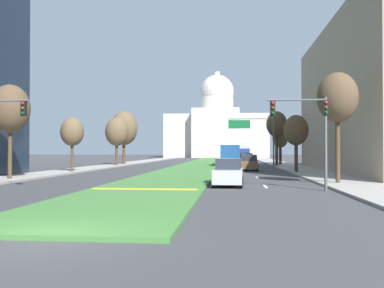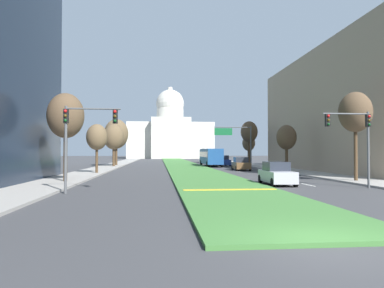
{
  "view_description": "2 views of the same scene",
  "coord_description": "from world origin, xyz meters",
  "views": [
    {
      "loc": [
        4.67,
        -10.09,
        2.26
      ],
      "look_at": [
        -2.32,
        64.26,
        3.35
      ],
      "focal_mm": 39.45,
      "sensor_mm": 36.0,
      "label": 1
    },
    {
      "loc": [
        -4.35,
        -8.62,
        2.48
      ],
      "look_at": [
        1.71,
        54.53,
        3.89
      ],
      "focal_mm": 32.5,
      "sensor_mm": 36.0,
      "label": 2
    }
  ],
  "objects": [
    {
      "name": "street_tree_right_mid",
      "position": [
        10.95,
        31.81,
        4.16
      ],
      "size": [
        2.39,
        2.39,
        5.71
      ],
      "color": "#4C3823",
      "rests_on": "ground_plane"
    },
    {
      "name": "capitol_building",
      "position": [
        0.0,
        124.6,
        8.86
      ],
      "size": [
        31.66,
        24.18,
        27.45
      ],
      "color": "beige",
      "rests_on": "ground_plane"
    },
    {
      "name": "sedan_midblock",
      "position": [
        6.62,
        37.02,
        0.82
      ],
      "size": [
        2.17,
        4.24,
        1.75
      ],
      "color": "brown",
      "rests_on": "ground_plane"
    },
    {
      "name": "street_tree_left_distant",
      "position": [
        -11.76,
        53.11,
        5.58
      ],
      "size": [
        4.15,
        4.15,
        8.2
      ],
      "color": "#4C3823",
      "rests_on": "ground_plane"
    },
    {
      "name": "street_tree_left_near",
      "position": [
        -11.75,
        19.83,
        5.31
      ],
      "size": [
        2.88,
        2.88,
        7.15
      ],
      "color": "#4C3823",
      "rests_on": "ground_plane"
    },
    {
      "name": "sedan_far_horizon",
      "position": [
        6.4,
        61.91,
        0.86
      ],
      "size": [
        2.17,
        4.56,
        1.86
      ],
      "color": "black",
      "rests_on": "ground_plane"
    },
    {
      "name": "street_tree_right_far",
      "position": [
        10.86,
        48.71,
        5.75
      ],
      "size": [
        2.85,
        2.85,
        7.63
      ],
      "color": "#4C3823",
      "rests_on": "ground_plane"
    },
    {
      "name": "overhead_guide_sign",
      "position": [
        7.79,
        44.6,
        4.67
      ],
      "size": [
        5.95,
        0.2,
        6.5
      ],
      "color": "#515456",
      "rests_on": "ground_plane"
    },
    {
      "name": "street_tree_right_distant",
      "position": [
        11.79,
        52.56,
        3.97
      ],
      "size": [
        2.3,
        2.3,
        5.49
      ],
      "color": "#4C3823",
      "rests_on": "ground_plane"
    },
    {
      "name": "median_curb_nose",
      "position": [
        0.0,
        12.38,
        0.16
      ],
      "size": [
        5.73,
        0.5,
        0.04
      ],
      "primitive_type": "cube",
      "color": "gold",
      "rests_on": "grass_median"
    },
    {
      "name": "grass_median",
      "position": [
        0.0,
        56.46,
        0.07
      ],
      "size": [
        6.37,
        112.93,
        0.14
      ],
      "primitive_type": "cube",
      "color": "#427A38",
      "rests_on": "ground_plane"
    },
    {
      "name": "box_truck_delivery",
      "position": [
        6.75,
        68.26,
        1.68
      ],
      "size": [
        2.4,
        6.4,
        3.2
      ],
      "color": "navy",
      "rests_on": "ground_plane"
    },
    {
      "name": "street_tree_right_near",
      "position": [
        11.57,
        18.13,
        5.65
      ],
      "size": [
        2.63,
        2.63,
        7.35
      ],
      "color": "#4C3823",
      "rests_on": "ground_plane"
    },
    {
      "name": "ground_plane",
      "position": [
        0.0,
        62.74,
        0.0
      ],
      "size": [
        276.04,
        276.04,
        0.0
      ],
      "primitive_type": "plane",
      "color": "#3D3D3F"
    },
    {
      "name": "street_tree_left_mid",
      "position": [
        -11.18,
        30.63,
        4.06
      ],
      "size": [
        2.31,
        2.31,
        5.55
      ],
      "color": "#4C3823",
      "rests_on": "ground_plane"
    },
    {
      "name": "sidewalk_right",
      "position": [
        12.34,
        50.19,
        0.07
      ],
      "size": [
        4.0,
        112.93,
        0.15
      ],
      "primitive_type": "cube",
      "color": "#9E9991",
      "rests_on": "ground_plane"
    },
    {
      "name": "lane_dashes_right",
      "position": [
        6.76,
        49.22,
        0.0
      ],
      "size": [
        0.16,
        67.43,
        0.01
      ],
      "color": "silver",
      "rests_on": "ground_plane"
    },
    {
      "name": "sidewalk_left",
      "position": [
        -12.34,
        50.19,
        0.07
      ],
      "size": [
        4.0,
        112.93,
        0.15
      ],
      "primitive_type": "cube",
      "color": "#9E9991",
      "rests_on": "ground_plane"
    },
    {
      "name": "street_tree_left_far",
      "position": [
        -11.64,
        48.68,
        4.85
      ],
      "size": [
        3.28,
        3.28,
        6.94
      ],
      "color": "#4C3823",
      "rests_on": "ground_plane"
    },
    {
      "name": "traffic_light_near_right",
      "position": [
        9.0,
        13.69,
        3.8
      ],
      "size": [
        3.34,
        0.35,
        5.2
      ],
      "color": "#515456",
      "rests_on": "ground_plane"
    },
    {
      "name": "city_bus",
      "position": [
        4.47,
        50.02,
        1.77
      ],
      "size": [
        2.62,
        11.0,
        2.95
      ],
      "color": "#1E4C8C",
      "rests_on": "ground_plane"
    },
    {
      "name": "sedan_lead_stopped",
      "position": [
        4.47,
        16.75,
        0.81
      ],
      "size": [
        1.97,
        4.42,
        1.73
      ],
      "color": "#BCBCC1",
      "rests_on": "ground_plane"
    },
    {
      "name": "sedan_distant",
      "position": [
        6.78,
        50.84,
        0.85
      ],
      "size": [
        2.09,
        4.17,
        1.84
      ],
      "color": "navy",
      "rests_on": "ground_plane"
    }
  ]
}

